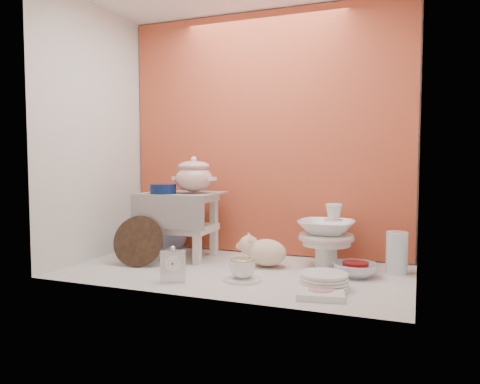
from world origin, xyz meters
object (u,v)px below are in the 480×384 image
at_px(gold_rim_teacup, 243,268).
at_px(porcelain_tower, 326,235).
at_px(step_stool, 182,225).
at_px(mantel_clock, 173,264).
at_px(blue_white_vase, 170,233).
at_px(dinner_plate_stack, 324,281).
at_px(floral_platter, 165,218).
at_px(plush_pig, 267,252).
at_px(soup_tureen, 194,175).
at_px(crystal_bowl, 355,270).

relative_size(gold_rim_teacup, porcelain_tower, 0.35).
relative_size(step_stool, mantel_clock, 2.59).
bearing_deg(blue_white_vase, dinner_plate_stack, -25.89).
height_order(step_stool, blue_white_vase, step_stool).
height_order(floral_platter, dinner_plate_stack, floral_platter).
bearing_deg(gold_rim_teacup, floral_platter, 142.25).
relative_size(floral_platter, dinner_plate_stack, 1.73).
xyz_separation_m(floral_platter, blue_white_vase, (0.08, -0.08, -0.08)).
bearing_deg(dinner_plate_stack, floral_platter, 152.74).
height_order(floral_platter, plush_pig, floral_platter).
height_order(soup_tureen, plush_pig, soup_tureen).
height_order(step_stool, dinner_plate_stack, step_stool).
bearing_deg(blue_white_vase, porcelain_tower, -5.87).
xyz_separation_m(mantel_clock, dinner_plate_stack, (0.70, 0.14, -0.05)).
xyz_separation_m(floral_platter, porcelain_tower, (1.12, -0.18, -0.02)).
height_order(dinner_plate_stack, crystal_bowl, dinner_plate_stack).
distance_m(step_stool, gold_rim_teacup, 0.65).
height_order(step_stool, porcelain_tower, step_stool).
distance_m(mantel_clock, gold_rim_teacup, 0.34).
height_order(soup_tureen, porcelain_tower, soup_tureen).
height_order(floral_platter, gold_rim_teacup, floral_platter).
relative_size(floral_platter, porcelain_tower, 1.13).
relative_size(soup_tureen, blue_white_vase, 1.11).
bearing_deg(plush_pig, soup_tureen, -166.12).
xyz_separation_m(soup_tureen, gold_rim_teacup, (0.44, -0.34, -0.44)).
height_order(step_stool, plush_pig, step_stool).
xyz_separation_m(step_stool, mantel_clock, (0.22, -0.50, -0.11)).
bearing_deg(dinner_plate_stack, porcelain_tower, 99.63).
xyz_separation_m(blue_white_vase, gold_rim_teacup, (0.72, -0.54, -0.05)).
xyz_separation_m(mantel_clock, crystal_bowl, (0.81, 0.42, -0.05)).
height_order(soup_tureen, dinner_plate_stack, soup_tureen).
bearing_deg(step_stool, gold_rim_teacup, -37.18).
relative_size(step_stool, dinner_plate_stack, 1.95).
bearing_deg(step_stool, blue_white_vase, 132.99).
bearing_deg(floral_platter, soup_tureen, -37.26).
bearing_deg(step_stool, crystal_bowl, -7.24).
bearing_deg(dinner_plate_stack, mantel_clock, -168.50).
distance_m(blue_white_vase, porcelain_tower, 1.05).
bearing_deg(step_stool, soup_tureen, -13.62).
relative_size(mantel_clock, gold_rim_teacup, 1.39).
bearing_deg(floral_platter, gold_rim_teacup, -37.75).
height_order(blue_white_vase, dinner_plate_stack, blue_white_vase).
xyz_separation_m(gold_rim_teacup, dinner_plate_stack, (0.40, 0.00, -0.03)).
height_order(floral_platter, mantel_clock, floral_platter).
relative_size(soup_tureen, floral_platter, 0.64).
height_order(dinner_plate_stack, porcelain_tower, porcelain_tower).
xyz_separation_m(floral_platter, mantel_clock, (0.49, -0.76, -0.11)).
bearing_deg(plush_pig, mantel_clock, -108.41).
distance_m(plush_pig, crystal_bowl, 0.49).
xyz_separation_m(soup_tureen, porcelain_tower, (0.76, 0.09, -0.33)).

